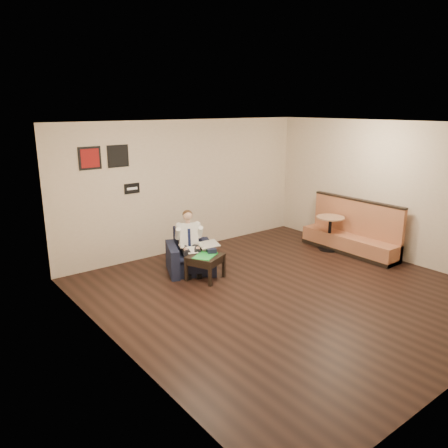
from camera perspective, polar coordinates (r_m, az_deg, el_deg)
ground at (r=7.63m, az=7.98°, el=-8.72°), size 6.00×6.00×0.00m
wall_back at (r=9.45m, az=-4.84°, el=4.95°), size 6.00×0.02×2.80m
wall_left at (r=5.49m, az=-13.94°, el=-3.00°), size 0.02×6.00×2.80m
wall_right at (r=9.53m, az=21.04°, el=4.08°), size 0.02×6.00×2.80m
ceiling at (r=6.99m, az=8.84°, el=12.79°), size 6.00×6.00×0.02m
seating_sign at (r=8.79m, az=-11.93°, el=4.57°), size 0.32×0.02×0.20m
art_print_left at (r=8.39m, az=-17.12°, el=8.22°), size 0.42×0.03×0.42m
art_print_right at (r=8.60m, az=-13.67°, el=8.61°), size 0.42×0.03×0.42m
armchair at (r=8.30m, az=-4.44°, el=-3.60°), size 1.10×1.10×0.81m
seated_man at (r=8.15m, az=-4.33°, el=-2.84°), size 0.80×0.94×1.11m
lap_papers at (r=8.09m, az=-4.22°, el=-3.41°), size 0.26×0.31×0.01m
newspaper at (r=8.23m, az=-2.03°, el=-2.65°), size 0.49×0.54×0.01m
side_table at (r=8.00m, az=-2.47°, el=-5.65°), size 0.74×0.74×0.46m
green_folder at (r=7.88m, az=-2.47°, el=-4.15°), size 0.56×0.52×0.01m
coffee_mug at (r=8.11m, az=-2.56°, el=-3.27°), size 0.11×0.11×0.10m
smartphone at (r=8.04m, az=-3.29°, el=-3.78°), size 0.16×0.10×0.01m
banquette at (r=9.71m, az=16.18°, el=-0.37°), size 0.53×2.21×1.13m
cafe_table at (r=9.83m, az=13.62°, el=-1.19°), size 0.79×0.79×0.75m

